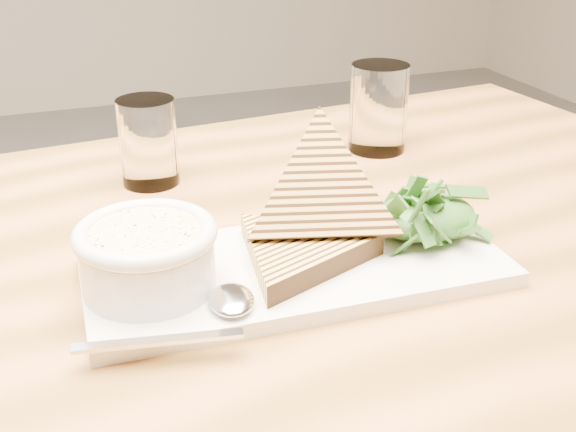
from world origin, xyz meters
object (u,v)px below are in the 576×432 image
object	(u,v)px
table_top	(280,265)
soup_bowl	(148,264)
glass_near	(148,142)
glass_far	(378,108)
platter	(296,268)

from	to	relation	value
table_top	soup_bowl	size ratio (longest dim) A/B	10.57
table_top	glass_near	size ratio (longest dim) A/B	11.60
soup_bowl	glass_far	bearing A→B (deg)	37.71
table_top	platter	size ratio (longest dim) A/B	3.13
platter	soup_bowl	distance (m)	0.13
table_top	glass_near	world-z (taller)	glass_near
glass_near	glass_far	xyz separation A→B (m)	(0.30, 0.01, 0.01)
table_top	soup_bowl	bearing A→B (deg)	-158.06
soup_bowl	glass_far	distance (m)	0.44
platter	glass_far	bearing A→B (deg)	51.16
platter	glass_near	world-z (taller)	glass_near
platter	soup_bowl	xyz separation A→B (m)	(-0.13, 0.00, 0.03)
platter	soup_bowl	size ratio (longest dim) A/B	3.38
soup_bowl	glass_near	distance (m)	0.26
soup_bowl	glass_far	xyz separation A→B (m)	(0.35, 0.27, 0.02)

